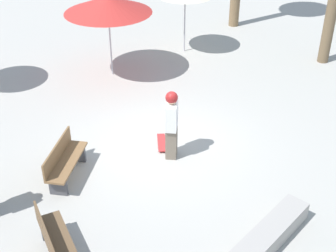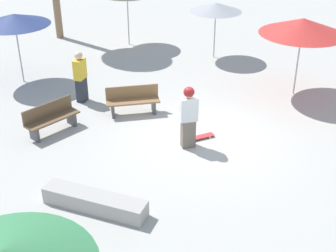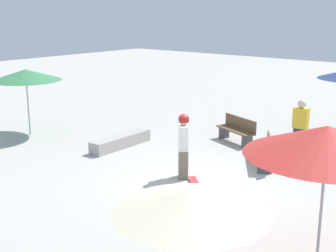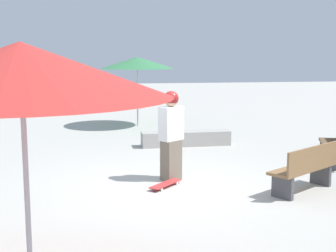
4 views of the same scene
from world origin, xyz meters
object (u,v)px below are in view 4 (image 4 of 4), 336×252
object	(u,v)px
skater_main	(171,132)
bench_near	(336,145)
bench_far	(306,169)
concrete_ledge	(186,138)
shade_umbrella_green	(137,63)
skateboard	(166,184)
shade_umbrella_red	(21,70)

from	to	relation	value
skater_main	bench_near	xyz separation A→B (m)	(-3.83, -0.71, -0.51)
skater_main	bench_far	bearing A→B (deg)	115.49
concrete_ledge	shade_umbrella_green	bearing A→B (deg)	-75.42
skateboard	shade_umbrella_red	xyz separation A→B (m)	(1.90, 4.01, 2.24)
concrete_ledge	bench_near	distance (m)	3.88
skateboard	bench_far	xyz separation A→B (m)	(-2.41, 0.70, 0.37)
shade_umbrella_red	skater_main	bearing A→B (deg)	-114.81
skater_main	skateboard	size ratio (longest dim) A/B	2.42
skater_main	concrete_ledge	size ratio (longest dim) A/B	0.73
bench_far	shade_umbrella_red	distance (m)	5.75
skateboard	shade_umbrella_red	size ratio (longest dim) A/B	0.27
skater_main	bench_far	xyz separation A→B (m)	(-2.23, 1.20, -0.51)
skater_main	bench_far	distance (m)	2.58
concrete_ledge	shade_umbrella_red	size ratio (longest dim) A/B	0.89
concrete_ledge	bench_near	bearing A→B (deg)	138.11
skateboard	bench_near	size ratio (longest dim) A/B	0.43
skater_main	concrete_ledge	xyz separation A→B (m)	(-0.95, -3.29, -0.74)
bench_far	shade_umbrella_red	xyz separation A→B (m)	(4.31, 3.32, 1.88)
skater_main	bench_near	distance (m)	3.93
bench_far	shade_umbrella_green	distance (m)	8.60
skater_main	bench_near	size ratio (longest dim) A/B	1.05
bench_near	bench_far	bearing A→B (deg)	160.69
skateboard	shade_umbrella_green	bearing A→B (deg)	-138.05
bench_near	shade_umbrella_green	world-z (taller)	shade_umbrella_green
shade_umbrella_green	bench_near	bearing A→B (deg)	121.60
skateboard	concrete_ledge	bearing A→B (deg)	-153.26
shade_umbrella_red	shade_umbrella_green	distance (m)	11.64
bench_far	shade_umbrella_green	xyz separation A→B (m)	(2.22, -8.13, 1.71)
bench_far	bench_near	bearing A→B (deg)	16.54
concrete_ledge	shade_umbrella_green	distance (m)	4.23
skateboard	bench_near	bearing A→B (deg)	150.25
skater_main	shade_umbrella_green	bearing A→B (deg)	-126.18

